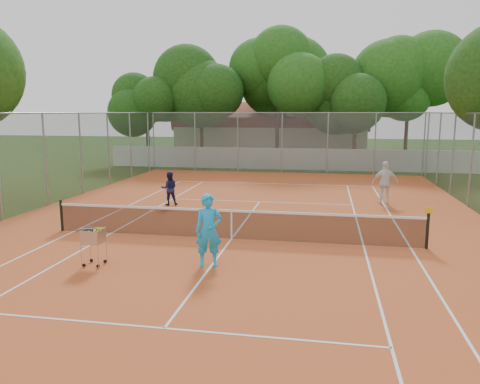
% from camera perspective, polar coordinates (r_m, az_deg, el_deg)
% --- Properties ---
extents(ground, '(120.00, 120.00, 0.00)m').
position_cam_1_polar(ground, '(15.09, -1.03, -5.82)').
color(ground, '#1A360E').
rests_on(ground, ground).
extents(court_pad, '(18.00, 34.00, 0.02)m').
position_cam_1_polar(court_pad, '(15.09, -1.03, -5.79)').
color(court_pad, '#C05425').
rests_on(court_pad, ground).
extents(court_lines, '(10.98, 23.78, 0.01)m').
position_cam_1_polar(court_lines, '(15.08, -1.03, -5.74)').
color(court_lines, white).
rests_on(court_lines, court_pad).
extents(tennis_net, '(11.88, 0.10, 0.98)m').
position_cam_1_polar(tennis_net, '(14.96, -1.04, -3.94)').
color(tennis_net, black).
rests_on(tennis_net, court_pad).
extents(perimeter_fence, '(18.00, 34.00, 4.00)m').
position_cam_1_polar(perimeter_fence, '(14.68, -1.06, 1.72)').
color(perimeter_fence, slate).
rests_on(perimeter_fence, ground).
extents(boundary_wall, '(26.00, 0.30, 1.50)m').
position_cam_1_polar(boundary_wall, '(33.53, 5.41, 4.05)').
color(boundary_wall, silver).
rests_on(boundary_wall, ground).
extents(clubhouse, '(16.40, 9.00, 4.40)m').
position_cam_1_polar(clubhouse, '(43.56, 3.97, 7.28)').
color(clubhouse, beige).
rests_on(clubhouse, ground).
extents(tropical_trees, '(29.00, 19.00, 10.00)m').
position_cam_1_polar(tropical_trees, '(36.37, 5.95, 11.18)').
color(tropical_trees, '#13380E').
rests_on(tropical_trees, ground).
extents(player_near, '(0.81, 0.65, 1.93)m').
position_cam_1_polar(player_near, '(12.30, -3.84, -4.70)').
color(player_near, '#1CA6F2').
rests_on(player_near, court_pad).
extents(player_far_left, '(0.86, 0.77, 1.46)m').
position_cam_1_polar(player_far_left, '(20.61, -8.61, 0.42)').
color(player_far_left, '#181A49').
rests_on(player_far_left, court_pad).
extents(player_far_right, '(1.15, 0.54, 1.91)m').
position_cam_1_polar(player_far_right, '(21.50, 17.29, 1.08)').
color(player_far_right, white).
rests_on(player_far_right, court_pad).
extents(ball_hopper, '(0.60, 0.60, 1.08)m').
position_cam_1_polar(ball_hopper, '(13.01, -17.40, -6.26)').
color(ball_hopper, '#BABAC1').
rests_on(ball_hopper, court_pad).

